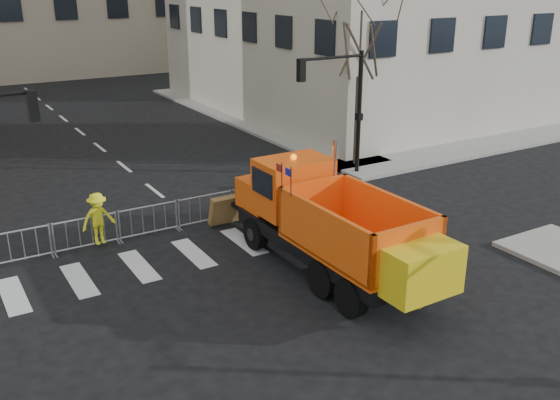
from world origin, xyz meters
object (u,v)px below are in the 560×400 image
plow_truck (332,223)px  cop_c (258,198)px  cop_b (252,198)px  worker (98,219)px  cop_a (256,198)px  newspaper_box (313,174)px

plow_truck → cop_c: bearing=-3.8°
cop_b → worker: (-5.36, 0.47, 0.15)m
cop_a → worker: worker is taller
cop_b → newspaper_box: size_ratio=1.56×
plow_truck → cop_b: bearing=-1.2°
plow_truck → newspaper_box: plow_truck is taller
cop_a → newspaper_box: cop_a is taller
plow_truck → cop_a: 4.96m
plow_truck → newspaper_box: (3.80, 6.56, -0.92)m
plow_truck → cop_b: plow_truck is taller
cop_a → newspaper_box: 3.96m
cop_b → worker: worker is taller
cop_c → cop_a: bearing=-34.4°
cop_c → worker: bearing=-39.3°
worker → cop_c: bearing=-12.5°
cop_a → newspaper_box: bearing=167.5°
newspaper_box → cop_a: bearing=-157.6°
plow_truck → worker: (-5.31, 5.37, -0.61)m
cop_a → worker: bearing=-42.4°
cop_b → worker: 5.38m
plow_truck → cop_b: 4.95m
cop_a → worker: (-5.53, 0.47, 0.16)m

